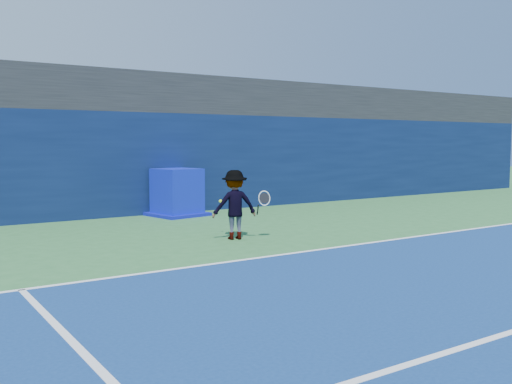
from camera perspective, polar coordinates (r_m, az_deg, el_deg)
ground at (r=8.94m, az=15.98°, el=-9.00°), size 80.00×80.00×0.00m
baseline at (r=11.07m, az=4.02°, el=-6.08°), size 24.00×0.10×0.01m
stadium_band at (r=18.40m, az=-12.49°, el=9.45°), size 36.00×3.00×1.20m
back_wall_assembly at (r=17.43m, az=-11.19°, el=2.82°), size 36.00×1.03×3.00m
equipment_cart at (r=16.72m, az=-7.89°, el=-0.22°), size 1.67×1.67×1.37m
tennis_player at (r=12.54m, az=-2.16°, el=-1.28°), size 1.28×0.82×1.53m
tennis_ball at (r=13.11m, az=-3.58°, el=-0.91°), size 0.07×0.07×0.07m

